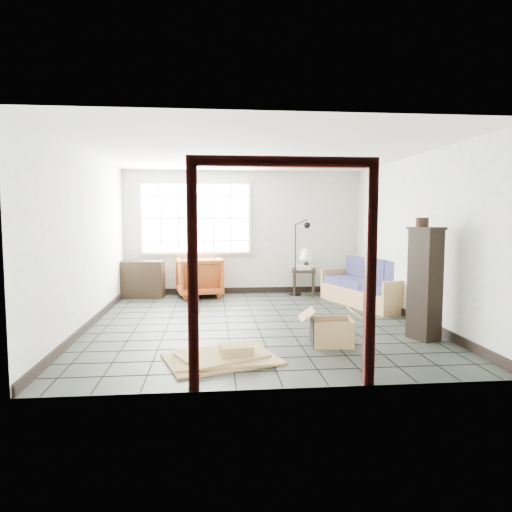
{
  "coord_description": "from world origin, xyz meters",
  "views": [
    {
      "loc": [
        -0.67,
        -6.94,
        1.65
      ],
      "look_at": [
        0.03,
        0.3,
        1.01
      ],
      "focal_mm": 32.0,
      "sensor_mm": 36.0,
      "label": 1
    }
  ],
  "objects": [
    {
      "name": "ground",
      "position": [
        0.0,
        0.0,
        0.0
      ],
      "size": [
        5.5,
        5.5,
        0.0
      ],
      "primitive_type": "plane",
      "color": "black",
      "rests_on": "ground"
    },
    {
      "name": "room_shell",
      "position": [
        0.0,
        0.03,
        1.68
      ],
      "size": [
        5.02,
        5.52,
        2.61
      ],
      "color": "#ACAFA8",
      "rests_on": "ground"
    },
    {
      "name": "window_panel",
      "position": [
        -1.0,
        2.7,
        1.6
      ],
      "size": [
        2.32,
        0.08,
        1.52
      ],
      "color": "silver",
      "rests_on": "ground"
    },
    {
      "name": "doorway_trim",
      "position": [
        0.0,
        -2.7,
        1.38
      ],
      "size": [
        1.8,
        0.08,
        2.2
      ],
      "color": "#3A0F0D",
      "rests_on": "ground"
    },
    {
      "name": "futon_sofa",
      "position": [
        2.21,
        1.2,
        0.31
      ],
      "size": [
        1.29,
        2.05,
        0.85
      ],
      "rotation": [
        0.0,
        0.0,
        0.32
      ],
      "color": "olive",
      "rests_on": "ground"
    },
    {
      "name": "armchair",
      "position": [
        -0.94,
        2.4,
        0.45
      ],
      "size": [
        1.0,
        0.95,
        0.9
      ],
      "primitive_type": "imported",
      "rotation": [
        0.0,
        0.0,
        3.32
      ],
      "color": "maroon",
      "rests_on": "ground"
    },
    {
      "name": "side_table",
      "position": [
        1.24,
        2.4,
        0.44
      ],
      "size": [
        0.58,
        0.58,
        0.54
      ],
      "rotation": [
        0.0,
        0.0,
        -0.2
      ],
      "color": "black",
      "rests_on": "ground"
    },
    {
      "name": "table_lamp",
      "position": [
        1.28,
        2.32,
        0.84
      ],
      "size": [
        0.33,
        0.33,
        0.43
      ],
      "rotation": [
        0.0,
        0.0,
        0.21
      ],
      "color": "black",
      "rests_on": "side_table"
    },
    {
      "name": "projector",
      "position": [
        1.23,
        2.38,
        0.59
      ],
      "size": [
        0.29,
        0.23,
        0.1
      ],
      "rotation": [
        0.0,
        0.0,
        0.06
      ],
      "color": "silver",
      "rests_on": "side_table"
    },
    {
      "name": "floor_lamp",
      "position": [
        1.17,
        2.35,
        0.85
      ],
      "size": [
        0.42,
        0.31,
        1.59
      ],
      "rotation": [
        0.0,
        0.0,
        -0.07
      ],
      "color": "black",
      "rests_on": "ground"
    },
    {
      "name": "console_shelf",
      "position": [
        -2.13,
        2.4,
        0.37
      ],
      "size": [
        0.99,
        0.46,
        0.75
      ],
      "rotation": [
        0.0,
        0.0,
        -0.09
      ],
      "color": "black",
      "rests_on": "ground"
    },
    {
      "name": "tall_shelf",
      "position": [
        2.15,
        -1.17,
        0.77
      ],
      "size": [
        0.44,
        0.49,
        1.51
      ],
      "rotation": [
        0.0,
        0.0,
        0.36
      ],
      "color": "black",
      "rests_on": "ground"
    },
    {
      "name": "pot",
      "position": [
        2.11,
        -1.12,
        1.57
      ],
      "size": [
        0.22,
        0.22,
        0.12
      ],
      "rotation": [
        0.0,
        0.0,
        0.4
      ],
      "color": "black",
      "rests_on": "tall_shelf"
    },
    {
      "name": "open_box",
      "position": [
        0.85,
        -1.34,
        0.17
      ],
      "size": [
        0.86,
        0.47,
        0.47
      ],
      "rotation": [
        0.0,
        0.0,
        -0.09
      ],
      "color": "#976E49",
      "rests_on": "ground"
    },
    {
      "name": "cardboard_pile",
      "position": [
        -0.54,
        -1.84,
        0.05
      ],
      "size": [
        1.44,
        1.2,
        0.18
      ],
      "rotation": [
        0.0,
        0.0,
        0.25
      ],
      "color": "#976E49",
      "rests_on": "ground"
    }
  ]
}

